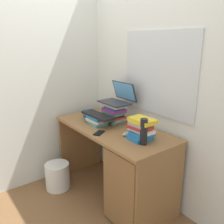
{
  "coord_description": "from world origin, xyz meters",
  "views": [
    {
      "loc": [
        1.86,
        -1.42,
        1.63
      ],
      "look_at": [
        0.04,
        -0.04,
        0.96
      ],
      "focal_mm": 38.88,
      "sensor_mm": 36.0,
      "label": 1
    }
  ],
  "objects": [
    {
      "name": "mug",
      "position": [
        -0.46,
        -0.04,
        0.82
      ],
      "size": [
        0.11,
        0.08,
        0.09
      ],
      "color": "#265999",
      "rests_on": "desk"
    },
    {
      "name": "water_bottle",
      "position": [
        0.5,
        -0.05,
        0.89
      ],
      "size": [
        0.06,
        0.06,
        0.23
      ],
      "primitive_type": "cylinder",
      "color": "black",
      "rests_on": "desk"
    },
    {
      "name": "wastebasket",
      "position": [
        -0.46,
        -0.44,
        0.15
      ],
      "size": [
        0.27,
        0.27,
        0.3
      ],
      "primitive_type": "cylinder",
      "color": "silver",
      "rests_on": "ground"
    },
    {
      "name": "wall_left",
      "position": [
        -0.78,
        0.0,
        1.3
      ],
      "size": [
        0.05,
        6.0,
        2.6
      ],
      "primitive_type": "cube",
      "color": "silver",
      "rests_on": "ground"
    },
    {
      "name": "ground_plane",
      "position": [
        0.0,
        0.0,
        0.0
      ],
      "size": [
        6.0,
        6.0,
        0.0
      ],
      "primitive_type": "plane",
      "color": "brown"
    },
    {
      "name": "desk",
      "position": [
        0.35,
        -0.02,
        0.42
      ],
      "size": [
        1.38,
        0.63,
        0.78
      ],
      "color": "olive",
      "rests_on": "ground"
    },
    {
      "name": "computer_mouse",
      "position": [
        0.26,
        -0.03,
        0.8
      ],
      "size": [
        0.06,
        0.1,
        0.04
      ],
      "primitive_type": "ellipsoid",
      "color": "#A5A8AD",
      "rests_on": "desk"
    },
    {
      "name": "keyboard",
      "position": [
        -0.16,
        -0.08,
        0.88
      ],
      "size": [
        0.42,
        0.15,
        0.02
      ],
      "primitive_type": "cube",
      "rotation": [
        0.0,
        0.0,
        0.03
      ],
      "color": "black",
      "rests_on": "book_stack_keyboard_riser"
    },
    {
      "name": "cell_phone",
      "position": [
        0.06,
        -0.21,
        0.78
      ],
      "size": [
        0.12,
        0.15,
        0.01
      ],
      "primitive_type": "cube",
      "rotation": [
        0.0,
        0.0,
        0.51
      ],
      "color": "black",
      "rests_on": "desk"
    },
    {
      "name": "laptop",
      "position": [
        -0.11,
        0.16,
        1.05
      ],
      "size": [
        0.35,
        0.28,
        0.22
      ],
      "color": "#2D2D33",
      "rests_on": "book_stack_tall"
    },
    {
      "name": "wall_back",
      "position": [
        0.0,
        0.36,
        1.3
      ],
      "size": [
        6.0,
        0.06,
        2.6
      ],
      "color": "silver",
      "rests_on": "ground"
    },
    {
      "name": "book_stack_keyboard_riser",
      "position": [
        -0.17,
        -0.08,
        0.83
      ],
      "size": [
        0.23,
        0.18,
        0.09
      ],
      "color": "teal",
      "rests_on": "desk"
    },
    {
      "name": "book_stack_tall",
      "position": [
        -0.11,
        0.1,
        0.89
      ],
      "size": [
        0.24,
        0.19,
        0.22
      ],
      "color": "teal",
      "rests_on": "desk"
    },
    {
      "name": "book_stack_side",
      "position": [
        0.41,
        0.01,
        0.88
      ],
      "size": [
        0.26,
        0.21,
        0.2
      ],
      "color": "#2672B2",
      "rests_on": "desk"
    }
  ]
}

